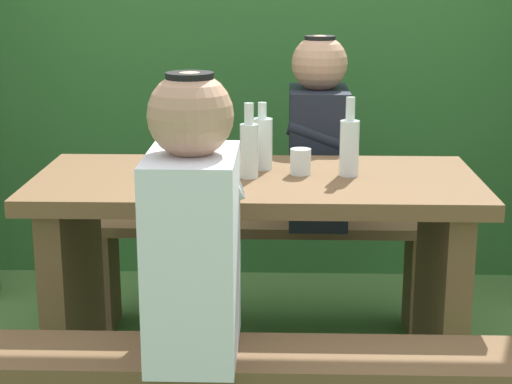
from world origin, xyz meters
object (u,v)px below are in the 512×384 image
Objects in this scene: picnic_table at (256,252)px; drinking_glass at (301,162)px; bottle_right at (262,142)px; person_black_coat at (318,138)px; bottle_center at (349,145)px; bench_far at (260,252)px; bottle_left at (249,148)px; person_white_shirt at (193,228)px.

picnic_table is 16.89× the size of drinking_glass.
picnic_table is at bearing -98.86° from bottle_right.
bottle_right is at bearing -112.90° from person_black_coat.
bottle_center is (0.29, 0.02, 0.35)m from picnic_table.
bench_far is 0.82m from bottle_left.
bottle_right is (0.16, 0.70, 0.08)m from person_white_shirt.
drinking_glass is at bearing -98.13° from person_black_coat.
person_white_shirt is 2.88× the size of bottle_center.
bottle_right is (0.04, 0.12, -0.01)m from bottle_left.
person_white_shirt is 1.00× the size of person_black_coat.
person_black_coat is at bearing 73.02° from person_white_shirt.
person_white_shirt is at bearing -106.98° from person_black_coat.
bottle_right is at bearing 162.45° from bottle_center.
person_white_shirt reaches higher than bottle_right.
person_black_coat reaches higher than bench_far.
bottle_left is at bearing -107.17° from bottle_right.
bench_far is 0.51m from person_black_coat.
picnic_table is 0.36m from bottle_right.
person_white_shirt is at bearing -114.26° from drinking_glass.
person_black_coat is at bearing 69.51° from picnic_table.
person_white_shirt is at bearing -96.75° from bench_far.
bottle_left reaches higher than bench_far.
bench_far is at bearing 88.00° from bottle_left.
drinking_glass is 0.38× the size of bottle_right.
bottle_right is at bearing 148.81° from drinking_glass.
person_black_coat is 0.53m from bottle_right.
person_black_coat is at bearing 67.10° from bottle_right.
drinking_glass is 0.33× the size of bottle_center.
person_black_coat reaches higher than bottle_left.
bench_far is 6.39× the size of bottle_right.
person_black_coat reaches higher than bottle_right.
person_white_shirt is 8.68× the size of drinking_glass.
person_white_shirt is (-0.14, -0.59, 0.26)m from picnic_table.
picnic_table is 0.46m from bottle_center.
person_black_coat reaches higher than picnic_table.
bench_far is at bearing 104.11° from drinking_glass.
person_black_coat is 2.88× the size of bottle_center.
bench_far is at bearing 179.14° from person_black_coat.
drinking_glass reaches higher than picnic_table.
bottle_left is (0.12, 0.57, 0.09)m from person_white_shirt.
picnic_table is at bearing -110.49° from person_black_coat.
person_black_coat is 0.58m from bottle_center.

